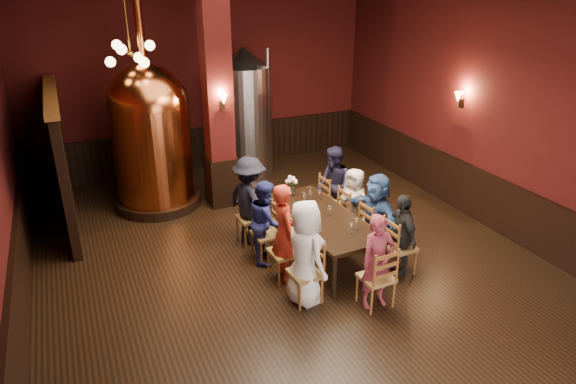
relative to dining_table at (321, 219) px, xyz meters
name	(u,v)px	position (x,y,z in m)	size (l,w,h in m)	color
room	(292,132)	(-0.56, -0.05, 1.56)	(10.00, 10.02, 4.50)	black
wainscot_right	(482,196)	(3.40, -0.05, -0.19)	(0.08, 9.90, 1.00)	black
wainscot_back	(207,147)	(-0.56, 4.91, -0.19)	(7.90, 0.08, 1.00)	black
wainscot_left	(19,295)	(-4.52, -0.05, -0.19)	(0.08, 9.90, 1.00)	black
column	(217,95)	(-0.86, 2.75, 1.56)	(0.58, 0.58, 4.50)	#410D0E
partition	(63,161)	(-3.76, 3.15, 0.51)	(0.22, 3.50, 2.40)	black
pendant_cluster	(130,54)	(-2.36, 2.85, 2.41)	(0.90, 0.90, 1.70)	#A57226
sconce_wall	(462,99)	(3.34, 0.75, 1.51)	(0.20, 0.20, 0.36)	black
sconce_column	(222,101)	(-0.86, 2.45, 1.51)	(0.20, 0.20, 0.36)	black
dining_table	(321,219)	(0.00, 0.00, 0.00)	(1.12, 2.45, 0.75)	black
chair_0	(305,273)	(-0.80, -1.04, -0.23)	(0.46, 0.46, 0.92)	brown
person_0	(305,253)	(-0.80, -1.04, 0.10)	(0.77, 0.50, 1.58)	white
chair_1	(284,252)	(-0.83, -0.37, -0.23)	(0.46, 0.46, 0.92)	brown
person_1	(284,233)	(-0.83, -0.37, 0.11)	(0.58, 0.38, 1.59)	red
chair_2	(266,234)	(-0.87, 0.29, -0.23)	(0.46, 0.46, 0.92)	brown
person_2	(266,221)	(-0.87, 0.29, 0.01)	(0.68, 0.33, 1.39)	navy
chair_3	(250,218)	(-0.90, 0.96, -0.23)	(0.46, 0.46, 0.92)	brown
person_3	(250,201)	(-0.90, 0.96, 0.10)	(1.02, 0.59, 1.58)	black
chair_4	(400,246)	(0.90, -0.96, -0.23)	(0.46, 0.46, 0.92)	brown
person_4	(401,234)	(0.90, -0.96, -0.01)	(0.79, 0.33, 1.35)	black
chair_5	(375,229)	(0.87, -0.29, -0.23)	(0.46, 0.46, 0.92)	brown
person_5	(376,215)	(0.87, -0.29, 0.03)	(1.34, 0.43, 1.44)	#2B4A81
chair_6	(353,213)	(0.83, 0.37, -0.23)	(0.46, 0.46, 0.92)	brown
person_6	(353,204)	(0.83, 0.37, -0.04)	(0.64, 0.41, 1.30)	silver
chair_7	(333,200)	(0.80, 1.04, -0.23)	(0.46, 0.46, 0.92)	brown
person_7	(334,186)	(0.80, 1.04, 0.06)	(0.72, 0.36, 1.49)	#1A1830
chair_8	(376,277)	(0.08, -1.55, -0.23)	(0.46, 0.46, 0.92)	brown
person_8	(377,262)	(0.08, -1.55, 0.02)	(0.52, 0.34, 1.42)	maroon
copper_kettle	(151,135)	(-2.10, 3.19, 0.79)	(1.89, 1.89, 4.05)	black
steel_vessel	(245,114)	(0.12, 4.00, 0.78)	(1.62, 1.62, 2.94)	#B2B2B7
rose_vase	(292,183)	(-0.10, 0.95, 0.30)	(0.22, 0.22, 0.37)	white
wine_glass_0	(309,192)	(0.17, 0.79, 0.15)	(0.07, 0.07, 0.17)	white
wine_glass_1	(305,199)	(-0.05, 0.53, 0.15)	(0.07, 0.07, 0.17)	white
wine_glass_2	(320,195)	(0.27, 0.59, 0.15)	(0.07, 0.07, 0.17)	white
wine_glass_3	(351,228)	(0.13, -0.73, 0.15)	(0.07, 0.07, 0.17)	white
wine_glass_4	(311,196)	(0.10, 0.60, 0.15)	(0.07, 0.07, 0.17)	white
wine_glass_5	(356,224)	(0.28, -0.63, 0.15)	(0.07, 0.07, 0.17)	white
wine_glass_6	(298,209)	(-0.33, 0.21, 0.15)	(0.07, 0.07, 0.17)	white
wine_glass_7	(295,207)	(-0.33, 0.30, 0.15)	(0.07, 0.07, 0.17)	white
wine_glass_8	(304,197)	(-0.03, 0.61, 0.15)	(0.07, 0.07, 0.17)	white
wine_glass_9	(330,211)	(0.12, -0.06, 0.15)	(0.07, 0.07, 0.17)	white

